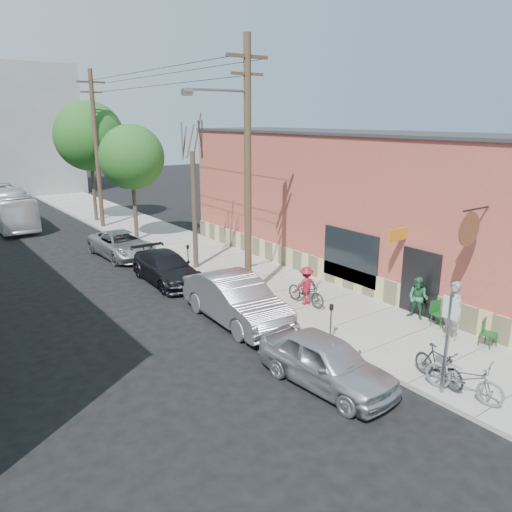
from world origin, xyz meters
TOP-DOWN VIEW (x-y plane):
  - ground at (0.00, 0.00)m, footprint 120.00×120.00m
  - sidewalk at (4.25, 11.00)m, footprint 4.50×58.00m
  - cafe_building at (8.99, 4.99)m, footprint 6.60×20.20m
  - sign_post at (2.35, -4.82)m, footprint 0.07×0.45m
  - parking_meter_near at (2.25, -0.71)m, footprint 0.14×0.14m
  - parking_meter_far at (2.25, 8.92)m, footprint 0.14×0.14m
  - utility_pole_near at (2.39, 4.24)m, footprint 3.57×0.28m
  - utility_pole_far at (2.45, 21.20)m, footprint 1.80×0.28m
  - tree_bare at (2.80, 9.16)m, footprint 0.24×0.24m
  - tree_leafy_mid at (2.80, 16.33)m, footprint 3.74×3.74m
  - tree_leafy_far at (2.80, 23.49)m, footprint 4.71×4.71m
  - patio_chair_a at (6.14, -2.14)m, footprint 0.59×0.59m
  - patio_chair_b at (5.97, -4.04)m, footprint 0.63×0.63m
  - patron_grey at (5.53, -2.98)m, footprint 0.63×0.81m
  - patron_green at (6.07, -1.26)m, footprint 0.73×0.86m
  - cyclist at (3.79, 2.23)m, footprint 1.11×0.83m
  - cyclist_bike at (3.79, 2.23)m, footprint 0.78×1.93m
  - parked_bike_a at (2.71, -4.44)m, footprint 0.75×1.78m
  - parked_bike_b at (2.62, -5.25)m, footprint 1.08×2.17m
  - car_0 at (0.29, -2.53)m, footprint 2.05×4.37m
  - car_1 at (0.80, 2.68)m, footprint 2.02×5.25m
  - car_2 at (0.80, 8.31)m, footprint 2.06×4.73m
  - car_3 at (0.80, 13.57)m, footprint 2.47×4.97m
  - bus at (-2.45, 25.69)m, footprint 2.35×9.26m

SIDE VIEW (x-z plane):
  - ground at x=0.00m, z-range 0.00..0.00m
  - sidewalk at x=4.25m, z-range 0.00..0.15m
  - patio_chair_a at x=6.14m, z-range 0.15..1.03m
  - patio_chair_b at x=5.97m, z-range 0.15..1.03m
  - cyclist_bike at x=3.79m, z-range 0.15..1.14m
  - parked_bike_a at x=2.71m, z-range 0.15..1.19m
  - car_2 at x=0.80m, z-range 0.00..1.35m
  - car_3 at x=0.80m, z-range 0.00..1.35m
  - parked_bike_b at x=2.62m, z-range 0.15..1.24m
  - car_0 at x=0.29m, z-range 0.00..1.44m
  - car_1 at x=0.80m, z-range 0.00..1.71m
  - cyclist at x=3.79m, z-range 0.15..1.67m
  - patron_green at x=6.07m, z-range 0.15..1.72m
  - parking_meter_near at x=2.25m, z-range 0.36..1.60m
  - parking_meter_far at x=2.25m, z-range 0.36..1.60m
  - patron_grey at x=5.53m, z-range 0.15..2.13m
  - bus at x=-2.45m, z-range 0.00..2.57m
  - sign_post at x=2.35m, z-range 0.43..3.23m
  - tree_bare at x=2.80m, z-range 0.15..5.71m
  - cafe_building at x=8.99m, z-range 0.00..6.61m
  - tree_leafy_mid at x=2.80m, z-range 1.63..8.36m
  - utility_pole_far at x=2.45m, z-range 0.34..10.34m
  - utility_pole_near at x=2.39m, z-range 0.41..10.41m
  - tree_leafy_far at x=2.80m, z-range 1.88..10.06m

